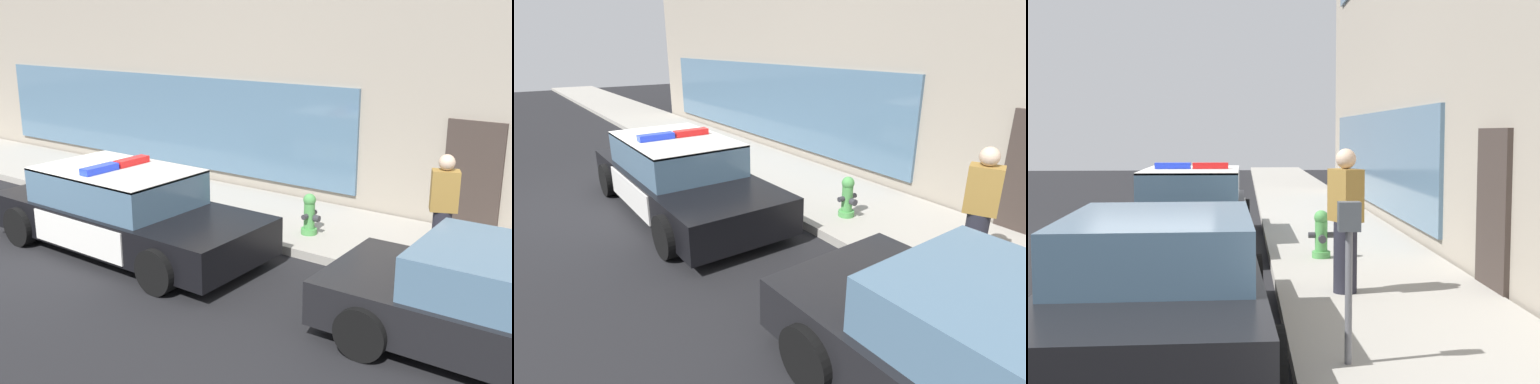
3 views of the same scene
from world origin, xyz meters
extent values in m
plane|color=black|center=(0.00, 0.00, 0.00)|extent=(48.00, 48.00, 0.00)
cube|color=#A39E93|center=(0.00, 3.56, 0.07)|extent=(48.00, 2.61, 0.15)
cube|color=slate|center=(-2.04, 4.88, 1.45)|extent=(11.14, 0.08, 2.10)
cube|color=#382D28|center=(5.76, 4.88, 1.05)|extent=(1.00, 0.08, 2.10)
cube|color=black|center=(1.33, 0.90, 0.50)|extent=(4.98, 1.92, 0.60)
cube|color=silver|center=(2.92, 0.90, 0.67)|extent=(1.70, 1.88, 0.05)
cube|color=silver|center=(-0.42, 0.91, 0.67)|extent=(1.40, 1.88, 0.05)
cube|color=silver|center=(1.23, 1.87, 0.50)|extent=(2.09, 0.03, 0.51)
cube|color=silver|center=(1.23, -0.06, 0.50)|extent=(2.09, 0.03, 0.51)
cube|color=yellow|center=(1.23, 1.89, 0.50)|extent=(0.22, 0.01, 0.26)
cube|color=slate|center=(1.13, 0.90, 1.07)|extent=(2.59, 1.73, 0.60)
cube|color=silver|center=(1.13, 0.90, 1.36)|extent=(2.59, 1.73, 0.04)
cube|color=red|center=(1.13, 1.25, 1.44)|extent=(0.20, 0.65, 0.11)
cube|color=blue|center=(1.13, 0.56, 1.44)|extent=(0.20, 0.65, 0.11)
cylinder|color=black|center=(2.97, 1.86, 0.34)|extent=(0.68, 0.22, 0.68)
cylinder|color=black|center=(2.97, -0.05, 0.34)|extent=(0.68, 0.22, 0.68)
cylinder|color=black|center=(-0.31, 1.86, 0.34)|extent=(0.68, 0.22, 0.68)
cylinder|color=black|center=(-0.32, -0.05, 0.34)|extent=(0.68, 0.22, 0.68)
cylinder|color=#4C994C|center=(3.59, 3.02, 0.20)|extent=(0.28, 0.28, 0.10)
cylinder|color=#4C994C|center=(3.59, 3.02, 0.47)|extent=(0.19, 0.19, 0.45)
sphere|color=#4C994C|center=(3.59, 3.02, 0.77)|extent=(0.22, 0.22, 0.22)
cylinder|color=#333338|center=(3.59, 3.02, 0.84)|extent=(0.06, 0.06, 0.05)
cylinder|color=#333338|center=(3.59, 2.88, 0.50)|extent=(0.09, 0.10, 0.09)
cylinder|color=#333338|center=(3.59, 3.17, 0.50)|extent=(0.09, 0.10, 0.09)
cylinder|color=#333338|center=(3.74, 3.02, 0.46)|extent=(0.10, 0.12, 0.12)
cylinder|color=black|center=(6.03, 1.96, 0.32)|extent=(0.65, 0.22, 0.64)
cylinder|color=black|center=(6.09, 0.09, 0.32)|extent=(0.65, 0.22, 0.64)
cylinder|color=#23232D|center=(5.91, 3.05, 0.57)|extent=(0.28, 0.28, 0.85)
cube|color=olive|center=(5.91, 3.05, 1.31)|extent=(0.47, 0.40, 0.62)
sphere|color=beige|center=(5.91, 3.05, 1.74)|extent=(0.24, 0.24, 0.24)
camera|label=1|loc=(8.84, -5.66, 3.76)|focal=43.01mm
camera|label=2|loc=(8.44, -1.95, 3.04)|focal=29.19mm
camera|label=3|loc=(14.03, 1.85, 2.05)|focal=49.08mm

